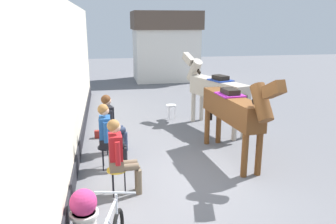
{
  "coord_description": "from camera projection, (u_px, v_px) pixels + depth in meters",
  "views": [
    {
      "loc": [
        -1.71,
        -5.85,
        2.98
      ],
      "look_at": [
        -0.4,
        1.2,
        1.05
      ],
      "focal_mm": 35.95,
      "sensor_mm": 36.0,
      "label": 1
    }
  ],
  "objects": [
    {
      "name": "flower_planter_near",
      "position": [
        84.0,
        209.0,
        4.91
      ],
      "size": [
        0.43,
        0.43,
        0.64
      ],
      "color": "beige",
      "rests_on": "ground_plane"
    },
    {
      "name": "saddled_horse_far",
      "position": [
        215.0,
        89.0,
        9.45
      ],
      "size": [
        1.21,
        2.89,
        2.06
      ],
      "color": "#B2A899",
      "rests_on": "ground_plane"
    },
    {
      "name": "saddled_horse_near",
      "position": [
        234.0,
        109.0,
        7.22
      ],
      "size": [
        0.64,
        3.0,
        2.06
      ],
      "color": "brown",
      "rests_on": "ground_plane"
    },
    {
      "name": "seated_visitor_middle",
      "position": [
        108.0,
        133.0,
        6.88
      ],
      "size": [
        0.61,
        0.49,
        1.39
      ],
      "color": "black",
      "rests_on": "ground_plane"
    },
    {
      "name": "seated_visitor_far",
      "position": [
        110.0,
        120.0,
        7.76
      ],
      "size": [
        0.61,
        0.48,
        1.39
      ],
      "color": "red",
      "rests_on": "ground_plane"
    },
    {
      "name": "seated_visitor_near",
      "position": [
        120.0,
        153.0,
        5.83
      ],
      "size": [
        0.61,
        0.49,
        1.39
      ],
      "color": "gold",
      "rests_on": "ground_plane"
    },
    {
      "name": "pub_facade_wall",
      "position": [
        67.0,
        91.0,
        7.21
      ],
      "size": [
        0.34,
        14.0,
        3.4
      ],
      "color": "beige",
      "rests_on": "ground_plane"
    },
    {
      "name": "distant_cottage",
      "position": [
        165.0,
        45.0,
        17.46
      ],
      "size": [
        3.4,
        2.6,
        3.5
      ],
      "color": "silver",
      "rests_on": "ground_plane"
    },
    {
      "name": "satchel_bag",
      "position": [
        100.0,
        134.0,
        8.91
      ],
      "size": [
        0.29,
        0.13,
        0.2
      ],
      "primitive_type": "cube",
      "rotation": [
        0.0,
        0.0,
        3.09
      ],
      "color": "maroon",
      "rests_on": "ground_plane"
    },
    {
      "name": "ground_plane",
      "position": [
        170.0,
        131.0,
        9.48
      ],
      "size": [
        40.0,
        40.0,
        0.0
      ],
      "primitive_type": "plane",
      "color": "slate"
    },
    {
      "name": "spare_stool_white",
      "position": [
        171.0,
        107.0,
        10.55
      ],
      "size": [
        0.32,
        0.32,
        0.46
      ],
      "color": "white",
      "rests_on": "ground_plane"
    }
  ]
}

